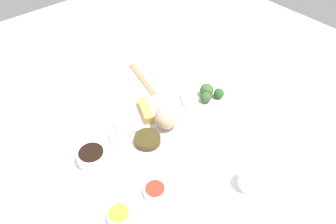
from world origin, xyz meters
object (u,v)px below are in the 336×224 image
object	(u,v)px
sauce_ramekin_hot_mustard	(119,215)
teacup	(250,180)
broccoli_plate	(206,97)
soy_sauce_bowl	(92,156)
sauce_ramekin_sweet_and_sour	(155,191)
main_plate	(147,129)
chopsticks_pair	(142,79)

from	to	relation	value
sauce_ramekin_hot_mustard	teacup	size ratio (longest dim) A/B	0.96
broccoli_plate	soy_sauce_bowl	bearing A→B (deg)	87.17
sauce_ramekin_hot_mustard	sauce_ramekin_sweet_and_sour	bearing A→B (deg)	-91.61
main_plate	chopsticks_pair	xyz separation A→B (m)	(0.23, -0.16, -0.00)
main_plate	sauce_ramekin_sweet_and_sour	size ratio (longest dim) A/B	3.87
sauce_ramekin_sweet_and_sour	teacup	world-z (taller)	teacup
broccoli_plate	sauce_ramekin_hot_mustard	size ratio (longest dim) A/B	2.90
broccoli_plate	chopsticks_pair	world-z (taller)	broccoli_plate
main_plate	teacup	distance (m)	0.38
teacup	sauce_ramekin_sweet_and_sour	bearing A→B (deg)	55.22
sauce_ramekin_hot_mustard	teacup	xyz separation A→B (m)	(-0.16, -0.35, 0.02)
soy_sauce_bowl	sauce_ramekin_sweet_and_sour	distance (m)	0.23
main_plate	teacup	size ratio (longest dim) A/B	3.71
sauce_ramekin_hot_mustard	sauce_ramekin_sweet_and_sour	xyz separation A→B (m)	(-0.00, -0.12, 0.00)
sauce_ramekin_hot_mustard	teacup	bearing A→B (deg)	-114.80
broccoli_plate	main_plate	bearing A→B (deg)	86.78
sauce_ramekin_hot_mustard	soy_sauce_bowl	bearing A→B (deg)	-12.11
main_plate	sauce_ramekin_hot_mustard	world-z (taller)	sauce_ramekin_hot_mustard
sauce_ramekin_sweet_and_sour	chopsticks_pair	distance (m)	0.53
chopsticks_pair	broccoli_plate	bearing A→B (deg)	-155.09
soy_sauce_bowl	chopsticks_pair	xyz separation A→B (m)	(0.23, -0.36, -0.01)
main_plate	soy_sauce_bowl	world-z (taller)	soy_sauce_bowl
main_plate	sauce_ramekin_hot_mustard	size ratio (longest dim) A/B	3.87
main_plate	broccoli_plate	size ratio (longest dim) A/B	1.33
soy_sauce_bowl	sauce_ramekin_hot_mustard	size ratio (longest dim) A/B	1.39
broccoli_plate	sauce_ramekin_sweet_and_sour	size ratio (longest dim) A/B	2.90
soy_sauce_bowl	chopsticks_pair	distance (m)	0.43
sauce_ramekin_hot_mustard	teacup	distance (m)	0.38
broccoli_plate	sauce_ramekin_hot_mustard	bearing A→B (deg)	110.04
main_plate	teacup	world-z (taller)	teacup
soy_sauce_bowl	teacup	size ratio (longest dim) A/B	1.33
main_plate	chopsticks_pair	bearing A→B (deg)	-33.76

